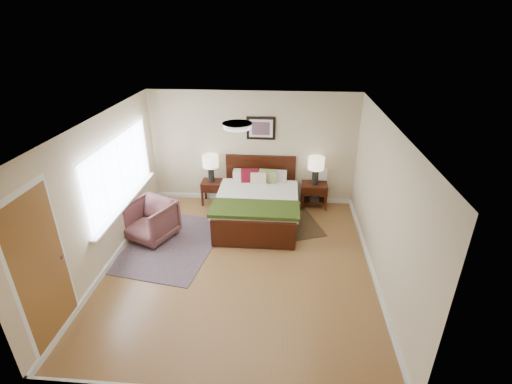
# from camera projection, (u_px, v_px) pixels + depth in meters

# --- Properties ---
(floor) EXTENTS (5.00, 5.00, 0.00)m
(floor) POSITION_uv_depth(u_px,v_px,m) (240.00, 264.00, 6.43)
(floor) COLOR brown
(floor) RESTS_ON ground
(back_wall) EXTENTS (4.50, 0.04, 2.50)m
(back_wall) POSITION_uv_depth(u_px,v_px,m) (253.00, 148.00, 8.13)
(back_wall) COLOR #C3B58D
(back_wall) RESTS_ON ground
(front_wall) EXTENTS (4.50, 0.04, 2.50)m
(front_wall) POSITION_uv_depth(u_px,v_px,m) (208.00, 315.00, 3.65)
(front_wall) COLOR #C3B58D
(front_wall) RESTS_ON ground
(left_wall) EXTENTS (0.04, 5.00, 2.50)m
(left_wall) POSITION_uv_depth(u_px,v_px,m) (102.00, 195.00, 6.05)
(left_wall) COLOR #C3B58D
(left_wall) RESTS_ON ground
(right_wall) EXTENTS (0.04, 5.00, 2.50)m
(right_wall) POSITION_uv_depth(u_px,v_px,m) (383.00, 206.00, 5.73)
(right_wall) COLOR #C3B58D
(right_wall) RESTS_ON ground
(ceiling) EXTENTS (4.50, 5.00, 0.02)m
(ceiling) POSITION_uv_depth(u_px,v_px,m) (237.00, 123.00, 5.34)
(ceiling) COLOR white
(ceiling) RESTS_ON back_wall
(window) EXTENTS (0.11, 2.72, 1.32)m
(window) POSITION_uv_depth(u_px,v_px,m) (122.00, 172.00, 6.62)
(window) COLOR silver
(window) RESTS_ON left_wall
(door) EXTENTS (0.06, 1.00, 2.18)m
(door) POSITION_uv_depth(u_px,v_px,m) (42.00, 271.00, 4.56)
(door) COLOR silver
(door) RESTS_ON ground
(ceil_fixture) EXTENTS (0.44, 0.44, 0.08)m
(ceil_fixture) POSITION_uv_depth(u_px,v_px,m) (237.00, 126.00, 5.36)
(ceil_fixture) COLOR white
(ceil_fixture) RESTS_ON ceiling
(bed) EXTENTS (1.67, 2.02, 1.09)m
(bed) POSITION_uv_depth(u_px,v_px,m) (257.00, 200.00, 7.55)
(bed) COLOR #371708
(bed) RESTS_ON ground
(wall_art) EXTENTS (0.62, 0.05, 0.50)m
(wall_art) POSITION_uv_depth(u_px,v_px,m) (261.00, 128.00, 7.89)
(wall_art) COLOR black
(wall_art) RESTS_ON back_wall
(nightstand_left) EXTENTS (0.45, 0.40, 0.53)m
(nightstand_left) POSITION_uv_depth(u_px,v_px,m) (212.00, 186.00, 8.34)
(nightstand_left) COLOR #371708
(nightstand_left) RESTS_ON ground
(nightstand_right) EXTENTS (0.56, 0.42, 0.55)m
(nightstand_right) POSITION_uv_depth(u_px,v_px,m) (314.00, 193.00, 8.21)
(nightstand_right) COLOR #371708
(nightstand_right) RESTS_ON ground
(lamp_left) EXTENTS (0.35, 0.35, 0.61)m
(lamp_left) POSITION_uv_depth(u_px,v_px,m) (211.00, 163.00, 8.12)
(lamp_left) COLOR black
(lamp_left) RESTS_ON nightstand_left
(lamp_right) EXTENTS (0.35, 0.35, 0.61)m
(lamp_right) POSITION_uv_depth(u_px,v_px,m) (316.00, 165.00, 7.94)
(lamp_right) COLOR black
(lamp_right) RESTS_ON nightstand_right
(armchair) EXTENTS (1.07, 1.08, 0.75)m
(armchair) POSITION_uv_depth(u_px,v_px,m) (150.00, 221.00, 7.04)
(armchair) COLOR brown
(armchair) RESTS_ON ground
(rug_persian) EXTENTS (1.89, 2.42, 0.01)m
(rug_persian) POSITION_uv_depth(u_px,v_px,m) (172.00, 244.00, 6.98)
(rug_persian) COLOR #0D1C42
(rug_persian) RESTS_ON ground
(rug_navy) EXTENTS (1.19, 1.44, 0.01)m
(rug_navy) POSITION_uv_depth(u_px,v_px,m) (296.00, 223.00, 7.68)
(rug_navy) COLOR black
(rug_navy) RESTS_ON ground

